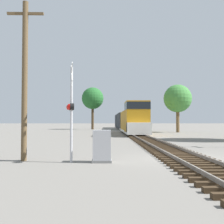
# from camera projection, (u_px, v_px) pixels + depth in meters

# --- Properties ---
(ground_plane) EXTENTS (400.00, 400.00, 0.00)m
(ground_plane) POSITION_uv_depth(u_px,v_px,m) (183.00, 159.00, 13.39)
(ground_plane) COLOR slate
(rail_track_bed) EXTENTS (2.60, 160.00, 0.31)m
(rail_track_bed) POSITION_uv_depth(u_px,v_px,m) (183.00, 156.00, 13.39)
(rail_track_bed) COLOR #382819
(rail_track_bed) RESTS_ON ground
(freight_train) EXTENTS (2.96, 48.23, 4.45)m
(freight_train) POSITION_uv_depth(u_px,v_px,m) (125.00, 121.00, 53.79)
(freight_train) COLOR #B77A14
(freight_train) RESTS_ON ground
(crossing_signal_near) EXTENTS (0.48, 1.01, 4.66)m
(crossing_signal_near) POSITION_uv_depth(u_px,v_px,m) (71.00, 108.00, 12.29)
(crossing_signal_near) COLOR #B7B7BC
(crossing_signal_near) RESTS_ON ground
(relay_cabinet) EXTENTS (0.92, 0.68, 1.51)m
(relay_cabinet) POSITION_uv_depth(u_px,v_px,m) (102.00, 146.00, 12.32)
(relay_cabinet) COLOR slate
(relay_cabinet) RESTS_ON ground
(utility_pole) EXTENTS (1.80, 0.28, 7.88)m
(utility_pole) POSITION_uv_depth(u_px,v_px,m) (25.00, 78.00, 12.88)
(utility_pole) COLOR brown
(utility_pole) RESTS_ON ground
(tree_mid_background) EXTENTS (4.78, 4.78, 8.21)m
(tree_mid_background) POSITION_uv_depth(u_px,v_px,m) (178.00, 99.00, 45.03)
(tree_mid_background) COLOR brown
(tree_mid_background) RESTS_ON ground
(tree_deep_background) EXTENTS (5.07, 5.07, 9.78)m
(tree_deep_background) POSITION_uv_depth(u_px,v_px,m) (93.00, 99.00, 61.05)
(tree_deep_background) COLOR #473521
(tree_deep_background) RESTS_ON ground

